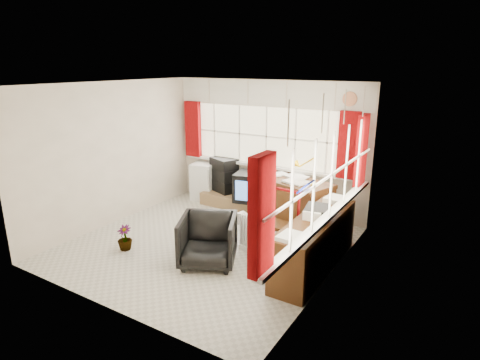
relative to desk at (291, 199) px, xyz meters
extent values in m
plane|color=beige|center=(-0.77, -1.52, -0.46)|extent=(4.00, 4.00, 0.00)
plane|color=beige|center=(-0.77, 0.48, 0.79)|extent=(4.00, 0.00, 4.00)
plane|color=beige|center=(-0.77, -3.52, 0.79)|extent=(4.00, 0.00, 4.00)
plane|color=beige|center=(-2.77, -1.52, 0.79)|extent=(0.00, 4.00, 4.00)
plane|color=beige|center=(1.23, -1.52, 0.79)|extent=(0.00, 4.00, 4.00)
plane|color=white|center=(-0.77, -1.52, 2.04)|extent=(4.00, 4.00, 0.00)
plane|color=#FCF2C8|center=(-0.77, 0.46, 0.99)|extent=(3.60, 0.00, 3.60)
cube|color=white|center=(-0.77, 0.42, 0.41)|extent=(3.70, 0.12, 0.05)
cube|color=white|center=(-1.97, 0.45, 0.99)|extent=(0.03, 0.02, 1.10)
cube|color=white|center=(-1.37, 0.45, 0.99)|extent=(0.03, 0.02, 1.10)
cube|color=white|center=(-0.77, 0.45, 0.99)|extent=(0.03, 0.02, 1.10)
cube|color=white|center=(-0.17, 0.45, 0.99)|extent=(0.03, 0.02, 1.10)
cube|color=white|center=(0.43, 0.45, 0.99)|extent=(0.03, 0.02, 1.10)
plane|color=#FCF2C8|center=(1.21, -1.52, 0.99)|extent=(0.00, 3.60, 3.60)
cube|color=white|center=(1.17, -1.52, 0.41)|extent=(0.12, 3.70, 0.05)
cube|color=white|center=(1.20, -2.72, 0.99)|extent=(0.02, 0.03, 1.10)
cube|color=white|center=(1.20, -2.12, 0.99)|extent=(0.02, 0.03, 1.10)
cube|color=white|center=(1.20, -1.52, 0.99)|extent=(0.02, 0.03, 1.10)
cube|color=white|center=(1.20, -0.92, 0.99)|extent=(0.02, 0.03, 1.10)
cube|color=white|center=(1.20, -0.32, 0.99)|extent=(0.02, 0.03, 1.10)
cube|color=#92070B|center=(-2.47, 0.38, 1.00)|extent=(0.35, 0.10, 1.15)
cube|color=#92070B|center=(0.83, 0.38, 1.00)|extent=(0.35, 0.10, 1.15)
cube|color=#92070B|center=(1.13, 0.08, 1.00)|extent=(0.10, 0.35, 1.15)
cube|color=#92070B|center=(1.13, -3.22, 1.00)|extent=(0.10, 0.35, 1.15)
cube|color=white|center=(-0.77, 0.44, 1.79)|extent=(3.95, 0.08, 0.48)
cube|color=white|center=(1.19, -1.52, 1.79)|extent=(0.08, 3.95, 0.48)
cube|color=#482B10|center=(0.00, 0.00, 0.33)|extent=(1.58, 1.12, 0.07)
cube|color=#482B10|center=(-0.52, 0.17, -0.08)|extent=(0.52, 0.71, 0.76)
cube|color=#482B10|center=(0.52, -0.17, -0.08)|extent=(0.52, 0.71, 0.76)
cube|color=white|center=(0.00, 0.00, 0.38)|extent=(0.33, 0.39, 0.02)
cube|color=white|center=(0.00, 0.00, 0.38)|extent=(0.33, 0.39, 0.02)
cube|color=white|center=(0.00, 0.00, 0.38)|extent=(0.33, 0.39, 0.02)
cube|color=white|center=(0.00, 0.00, 0.39)|extent=(0.33, 0.39, 0.02)
cube|color=white|center=(0.00, 0.00, 0.39)|extent=(0.33, 0.39, 0.02)
cube|color=white|center=(0.00, 0.00, 0.40)|extent=(0.33, 0.39, 0.02)
cylinder|color=yellow|center=(0.43, -0.11, 0.38)|extent=(0.11, 0.11, 0.02)
cylinder|color=yellow|center=(0.43, -0.11, 0.59)|extent=(0.03, 0.03, 0.42)
cone|color=yellow|center=(0.43, -0.11, 0.75)|extent=(0.18, 0.16, 0.17)
cube|color=black|center=(0.36, -1.18, -0.44)|extent=(0.44, 0.44, 0.04)
cylinder|color=silver|center=(0.36, -1.18, -0.22)|extent=(0.05, 0.05, 0.47)
cube|color=#482B10|center=(0.36, -1.18, 0.01)|extent=(0.43, 0.41, 0.05)
cube|color=#482B10|center=(0.38, -0.99, 0.26)|extent=(0.36, 0.08, 0.45)
cube|color=#92070B|center=(0.38, -0.99, 0.28)|extent=(0.40, 0.09, 0.47)
imported|color=black|center=(-0.38, -2.01, -0.10)|extent=(1.04, 1.05, 0.72)
cube|color=white|center=(-0.05, -1.35, -0.42)|extent=(0.41, 0.24, 0.08)
cube|color=white|center=(-0.22, -1.31, -0.13)|extent=(0.05, 0.12, 0.51)
cube|color=white|center=(-0.16, -1.32, -0.13)|extent=(0.05, 0.12, 0.51)
cube|color=white|center=(-0.11, -1.33, -0.13)|extent=(0.05, 0.12, 0.51)
cube|color=white|center=(-0.05, -1.35, -0.13)|extent=(0.05, 0.12, 0.51)
cube|color=white|center=(0.01, -1.36, -0.13)|extent=(0.05, 0.12, 0.51)
cube|color=white|center=(0.06, -1.37, -0.13)|extent=(0.05, 0.12, 0.51)
cube|color=white|center=(0.12, -1.38, -0.13)|extent=(0.05, 0.12, 0.51)
cube|color=#482B10|center=(0.96, -1.32, -0.08)|extent=(0.50, 2.00, 0.75)
cube|color=white|center=(0.93, -2.12, 0.34)|extent=(0.24, 0.32, 0.10)
cube|color=white|center=(0.93, -1.32, 0.34)|extent=(0.24, 0.32, 0.10)
cube|color=white|center=(0.93, -0.52, 0.34)|extent=(0.24, 0.32, 0.10)
cube|color=black|center=(0.94, -1.24, 0.36)|extent=(0.39, 0.46, 0.13)
cube|color=olive|center=(-1.32, 0.20, -0.33)|extent=(1.40, 0.50, 0.25)
cube|color=black|center=(-0.87, 0.09, 0.07)|extent=(0.71, 0.67, 0.55)
cube|color=#4D80DB|center=(-0.81, -0.19, 0.07)|extent=(0.45, 0.13, 0.37)
cube|color=black|center=(-1.68, 0.36, -0.09)|extent=(0.76, 0.63, 0.24)
cube|color=black|center=(-1.68, 0.36, 0.14)|extent=(0.70, 0.59, 0.23)
cube|color=black|center=(-1.68, 0.36, 0.37)|extent=(0.64, 0.55, 0.22)
cube|color=white|center=(-2.15, 0.28, -0.07)|extent=(0.54, 0.54, 0.78)
cube|color=silver|center=(-1.89, 0.10, 0.04)|extent=(0.02, 0.02, 0.41)
imported|color=white|center=(-0.89, -0.92, -0.32)|extent=(0.12, 0.12, 0.28)
imported|color=#89CDC1|center=(-0.69, 0.14, -0.35)|extent=(0.13, 0.13, 0.21)
imported|color=black|center=(-1.74, -2.32, -0.26)|extent=(0.26, 0.26, 0.40)
camera|label=1|loc=(2.75, -6.22, 2.33)|focal=30.00mm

